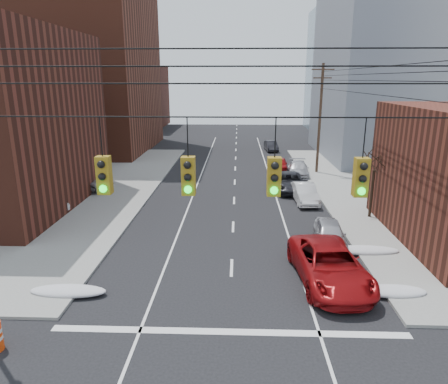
# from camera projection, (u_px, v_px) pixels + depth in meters

# --- Properties ---
(building_brick_tall) EXTENTS (24.00, 20.00, 30.00)m
(building_brick_tall) POSITION_uv_depth(u_px,v_px,m) (54.00, 35.00, 52.16)
(building_brick_tall) COLOR #602C1D
(building_brick_tall) RESTS_ON ground
(building_brick_far) EXTENTS (22.00, 18.00, 12.00)m
(building_brick_far) POSITION_uv_depth(u_px,v_px,m) (107.00, 97.00, 79.68)
(building_brick_far) COLOR #502318
(building_brick_far) RESTS_ON ground
(building_office) EXTENTS (22.00, 20.00, 25.00)m
(building_office) POSITION_uv_depth(u_px,v_px,m) (421.00, 53.00, 47.45)
(building_office) COLOR gray
(building_office) RESTS_ON ground
(building_glass) EXTENTS (20.00, 18.00, 22.00)m
(building_glass) POSITION_uv_depth(u_px,v_px,m) (369.00, 70.00, 72.78)
(building_glass) COLOR gray
(building_glass) RESTS_ON ground
(utility_pole_far) EXTENTS (2.20, 0.28, 11.00)m
(utility_pole_far) POSITION_uv_depth(u_px,v_px,m) (320.00, 117.00, 40.12)
(utility_pole_far) COLOR #473323
(utility_pole_far) RESTS_ON ground
(traffic_signals) EXTENTS (17.00, 0.42, 2.02)m
(traffic_signals) POSITION_uv_depth(u_px,v_px,m) (231.00, 174.00, 10.20)
(traffic_signals) COLOR black
(traffic_signals) RESTS_ON ground
(bare_tree) EXTENTS (2.09, 2.20, 4.93)m
(bare_tree) POSITION_uv_depth(u_px,v_px,m) (372.00, 187.00, 27.57)
(bare_tree) COLOR black
(bare_tree) RESTS_ON ground
(snow_nw) EXTENTS (3.50, 1.08, 0.42)m
(snow_nw) POSITION_uv_depth(u_px,v_px,m) (68.00, 291.00, 18.15)
(snow_nw) COLOR silver
(snow_nw) RESTS_ON ground
(snow_ne) EXTENTS (3.00, 1.08, 0.42)m
(snow_ne) POSITION_uv_depth(u_px,v_px,m) (393.00, 291.00, 18.13)
(snow_ne) COLOR silver
(snow_ne) RESTS_ON ground
(snow_east_far) EXTENTS (4.00, 1.08, 0.42)m
(snow_east_far) POSITION_uv_depth(u_px,v_px,m) (363.00, 250.00, 22.46)
(snow_east_far) COLOR silver
(snow_east_far) RESTS_ON ground
(red_pickup) EXTENTS (3.52, 6.70, 1.80)m
(red_pickup) POSITION_uv_depth(u_px,v_px,m) (329.00, 265.00, 19.16)
(red_pickup) COLOR maroon
(red_pickup) RESTS_ON ground
(parked_car_a) EXTENTS (2.07, 4.36, 1.44)m
(parked_car_a) POSITION_uv_depth(u_px,v_px,m) (330.00, 234.00, 23.50)
(parked_car_a) COLOR #B4B3B8
(parked_car_a) RESTS_ON ground
(parked_car_b) EXTENTS (1.76, 4.57, 1.49)m
(parked_car_b) POSITION_uv_depth(u_px,v_px,m) (305.00, 193.00, 31.74)
(parked_car_b) COLOR silver
(parked_car_b) RESTS_ON ground
(parked_car_c) EXTENTS (2.57, 5.58, 1.55)m
(parked_car_c) POSITION_uv_depth(u_px,v_px,m) (289.00, 182.00, 35.11)
(parked_car_c) COLOR black
(parked_car_c) RESTS_ON ground
(parked_car_d) EXTENTS (2.44, 5.10, 1.43)m
(parked_car_d) POSITION_uv_depth(u_px,v_px,m) (298.00, 169.00, 40.35)
(parked_car_d) COLOR #B9B9BE
(parked_car_d) RESTS_ON ground
(parked_car_e) EXTENTS (1.93, 4.03, 1.33)m
(parked_car_e) POSITION_uv_depth(u_px,v_px,m) (280.00, 164.00, 42.94)
(parked_car_e) COLOR maroon
(parked_car_e) RESTS_ON ground
(parked_car_f) EXTENTS (1.81, 4.26, 1.37)m
(parked_car_f) POSITION_uv_depth(u_px,v_px,m) (271.00, 146.00, 54.54)
(parked_car_f) COLOR black
(parked_car_f) RESTS_ON ground
(lot_car_a) EXTENTS (4.54, 3.08, 1.42)m
(lot_car_a) POSITION_uv_depth(u_px,v_px,m) (38.00, 204.00, 28.71)
(lot_car_a) COLOR silver
(lot_car_a) RESTS_ON sidewalk_nw
(lot_car_b) EXTENTS (5.53, 3.16, 1.46)m
(lot_car_b) POSITION_uv_depth(u_px,v_px,m) (83.00, 182.00, 34.61)
(lot_car_b) COLOR #A5A6AA
(lot_car_b) RESTS_ON sidewalk_nw
(lot_car_d) EXTENTS (4.09, 2.95, 1.29)m
(lot_car_d) POSITION_uv_depth(u_px,v_px,m) (56.00, 176.00, 37.07)
(lot_car_d) COLOR #ACACB1
(lot_car_d) RESTS_ON sidewalk_nw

